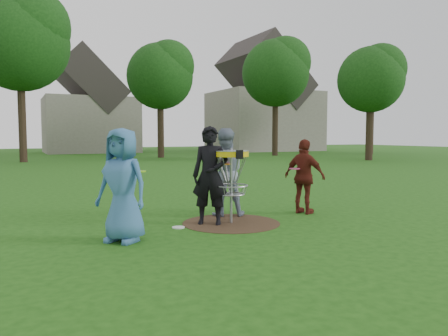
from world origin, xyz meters
name	(u,v)px	position (x,y,z in m)	size (l,w,h in m)	color
ground	(231,223)	(0.00, 0.00, 0.00)	(100.00, 100.00, 0.00)	#19470F
dirt_patch	(231,223)	(0.00, 0.00, 0.00)	(1.80, 1.80, 0.01)	#47331E
player_blue	(122,185)	(-2.10, -0.51, 0.86)	(0.84, 0.55, 1.73)	teal
player_black	(210,175)	(-0.38, 0.08, 0.89)	(0.65, 0.43, 1.79)	black
player_grey	(224,172)	(0.22, 0.75, 0.88)	(0.85, 0.66, 1.76)	gray
player_maroon	(305,177)	(1.81, 0.23, 0.77)	(0.90, 0.38, 1.54)	#5A1D14
disc_on_grass	(178,227)	(-1.02, 0.04, 0.01)	(0.22, 0.22, 0.02)	white
disc_golf_basket	(231,168)	(0.00, 0.00, 1.02)	(0.66, 0.67, 1.38)	#9EA0A5
held_discs	(226,167)	(-0.07, 0.06, 1.04)	(3.58, 1.15, 0.17)	#8CD617
tree_row	(83,59)	(0.44, 20.67, 6.21)	(51.20, 17.42, 9.90)	#38281C
house_row	(113,107)	(4.78, 33.07, 4.14)	(44.50, 10.65, 11.62)	gray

